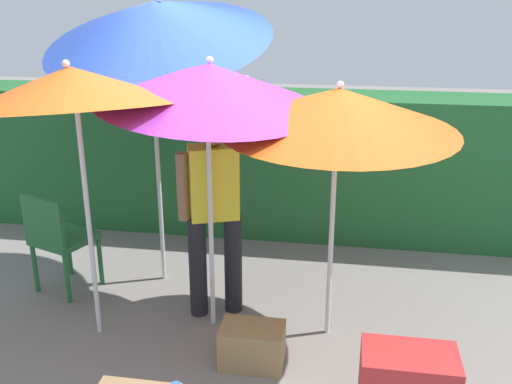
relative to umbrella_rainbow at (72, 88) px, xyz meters
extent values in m
plane|color=gray|center=(1.18, -0.03, -1.86)|extent=(24.00, 24.00, 0.00)
cube|color=#23602D|center=(1.18, 2.21, -1.12)|extent=(8.00, 0.70, 1.47)
cylinder|color=silver|center=(0.02, 0.01, -0.99)|extent=(0.04, 0.04, 1.73)
cone|color=#EA5919|center=(0.00, 0.00, 0.00)|extent=(1.57, 1.56, 0.59)
sphere|color=silver|center=(-0.02, -0.01, 0.16)|extent=(0.05, 0.05, 0.05)
cylinder|color=silver|center=(1.73, 0.28, -1.07)|extent=(0.04, 0.04, 1.57)
cone|color=#EA5919|center=(1.74, 0.28, -0.14)|extent=(1.63, 1.64, 0.37)
sphere|color=silver|center=(1.74, 0.28, 0.02)|extent=(0.05, 0.05, 0.05)
cylinder|color=silver|center=(0.85, 0.27, -0.99)|extent=(0.04, 0.04, 1.72)
cone|color=purple|center=(0.86, 0.28, 0.00)|extent=(1.61, 1.60, 0.51)
sphere|color=silver|center=(0.87, 0.29, 0.16)|extent=(0.05, 0.05, 0.05)
cylinder|color=silver|center=(0.24, 0.91, -0.82)|extent=(0.04, 0.04, 2.07)
cone|color=blue|center=(0.29, 0.91, 0.37)|extent=(1.83, 1.82, 0.91)
cylinder|color=black|center=(0.96, 0.49, -1.45)|extent=(0.14, 0.14, 0.82)
cylinder|color=black|center=(0.70, 0.39, -1.45)|extent=(0.14, 0.14, 0.82)
cube|color=yellow|center=(0.83, 0.44, -0.76)|extent=(0.41, 0.33, 0.56)
sphere|color=#8C6647|center=(0.83, 0.44, -0.37)|extent=(0.22, 0.22, 0.22)
cylinder|color=yellow|center=(1.05, 0.52, -0.26)|extent=(0.12, 0.12, 0.56)
cylinder|color=#8C6647|center=(0.62, 0.36, -0.78)|extent=(0.12, 0.12, 0.52)
cylinder|color=#236633|center=(-0.27, 0.73, -1.64)|extent=(0.04, 0.04, 0.44)
cylinder|color=#236633|center=(-0.63, 0.86, -1.64)|extent=(0.04, 0.04, 0.44)
cylinder|color=#236633|center=(-0.40, 0.37, -1.64)|extent=(0.04, 0.04, 0.44)
cylinder|color=#236633|center=(-0.76, 0.51, -1.64)|extent=(0.04, 0.04, 0.44)
cube|color=#236633|center=(-0.52, 0.62, -1.39)|extent=(0.57, 0.57, 0.05)
cube|color=#236633|center=(-0.58, 0.43, -1.17)|extent=(0.43, 0.19, 0.40)
cube|color=red|center=(2.25, -0.50, -1.65)|extent=(0.58, 0.36, 0.40)
cube|color=#9E7A4C|center=(1.23, -0.20, -1.71)|extent=(0.44, 0.29, 0.29)
camera|label=1|loc=(1.82, -3.60, 0.64)|focal=41.13mm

